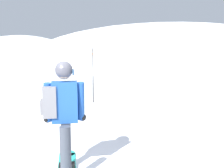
% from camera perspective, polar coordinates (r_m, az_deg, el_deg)
% --- Properties ---
extents(ridge_peak_main, '(38.79, 34.91, 11.24)m').
position_cam_1_polar(ridge_peak_main, '(34.53, 11.81, 4.40)').
color(ridge_peak_main, white).
rests_on(ridge_peak_main, ground).
extents(ridge_peak_far, '(22.28, 20.05, 10.37)m').
position_cam_1_polar(ridge_peak_far, '(51.63, -20.56, 5.08)').
color(ridge_peak_far, white).
rests_on(ridge_peak_far, ground).
extents(snowboarder_main, '(0.89, 1.71, 1.71)m').
position_cam_1_polar(snowboarder_main, '(3.52, -11.66, -7.64)').
color(snowboarder_main, '#23B7A3').
rests_on(snowboarder_main, ground).
extents(piste_marker_near, '(0.20, 0.20, 2.03)m').
position_cam_1_polar(piste_marker_near, '(8.70, -4.58, 3.11)').
color(piste_marker_near, black).
rests_on(piste_marker_near, ground).
extents(rock_dark, '(0.78, 0.66, 0.55)m').
position_cam_1_polar(rock_dark, '(7.95, -10.61, -5.88)').
color(rock_dark, '#282628').
rests_on(rock_dark, ground).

